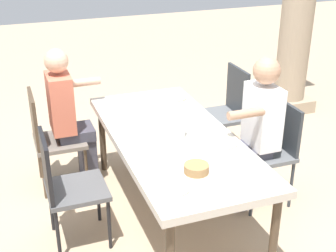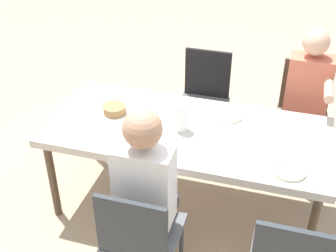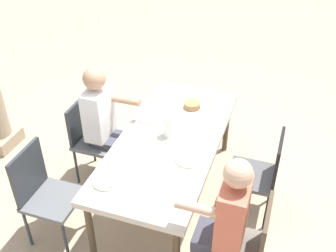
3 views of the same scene
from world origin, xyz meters
The scene contains 22 objects.
ground_plane centered at (0.00, 0.00, 0.00)m, with size 16.00×16.00×0.00m, color tan.
dining_table centered at (0.00, 0.00, 0.68)m, with size 2.04×0.91×0.74m.
chair_west_north centered at (-0.81, 0.88, 0.53)m, with size 0.44×0.44×0.94m.
chair_west_south centered at (-0.81, -0.88, 0.53)m, with size 0.44×0.44×0.93m.
chair_mid_north centered at (0.06, 0.88, 0.52)m, with size 0.44×0.44×0.90m.
chair_mid_south centered at (0.06, -0.88, 0.53)m, with size 0.44×0.44×0.92m.
diner_woman_green centered at (0.07, 0.70, 0.71)m, with size 0.35×0.50×1.32m.
diner_man_white centered at (-0.81, -0.69, 0.70)m, with size 0.35×0.49×1.30m.
plate_0 centered at (-0.74, 0.30, 0.75)m, with size 0.22×0.22×0.02m.
fork_0 centered at (-0.89, 0.30, 0.74)m, with size 0.02×0.17×0.01m, color silver.
spoon_0 centered at (-0.59, 0.30, 0.74)m, with size 0.02×0.17×0.01m, color silver.
plate_1 centered at (-0.24, -0.26, 0.75)m, with size 0.26×0.26×0.02m.
fork_1 centered at (-0.39, -0.26, 0.74)m, with size 0.02×0.17×0.01m, color silver.
spoon_1 centered at (-0.09, -0.26, 0.74)m, with size 0.02×0.17×0.01m, color silver.
plate_2 centered at (0.26, 0.29, 0.75)m, with size 0.25×0.25×0.02m.
fork_2 centered at (0.11, 0.29, 0.74)m, with size 0.02×0.17×0.01m, color silver.
spoon_2 centered at (0.41, 0.29, 0.74)m, with size 0.02×0.17×0.01m, color silver.
plate_3 centered at (0.74, -0.28, 0.75)m, with size 0.21×0.21×0.02m.
fork_3 centered at (0.59, -0.28, 0.74)m, with size 0.02×0.17×0.01m, color silver.
spoon_3 centered at (0.89, -0.28, 0.74)m, with size 0.02×0.17×0.01m, color silver.
water_pitcher centered at (0.04, 0.02, 0.83)m, with size 0.10×0.10×0.20m.
bread_basket centered at (0.59, -0.05, 0.77)m, with size 0.17×0.17×0.06m, color #9E7547.
Camera 1 is at (3.10, -1.19, 2.36)m, focal length 50.15 mm.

